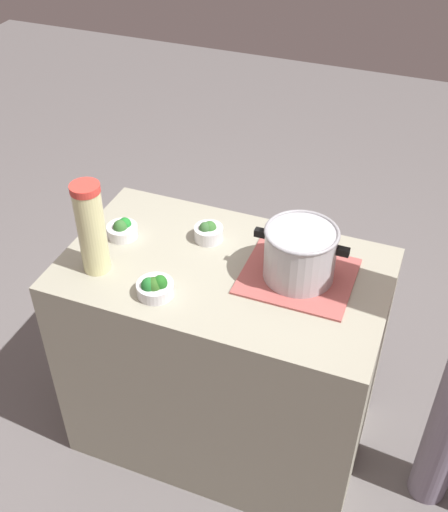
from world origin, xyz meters
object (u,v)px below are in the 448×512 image
object	(u,v)px
broccoli_bowl_front	(208,232)
lemonade_pitcher	(91,228)
broccoli_bowl_center	(122,229)
broccoli_bowl_back	(155,287)
cooking_pot	(300,253)

from	to	relation	value
broccoli_bowl_front	lemonade_pitcher	bearing A→B (deg)	-135.34
lemonade_pitcher	broccoli_bowl_front	xyz separation A→B (m)	(0.28, 0.28, -0.13)
lemonade_pitcher	broccoli_bowl_center	world-z (taller)	lemonade_pitcher
lemonade_pitcher	broccoli_bowl_front	size ratio (longest dim) A/B	3.19
broccoli_bowl_center	broccoli_bowl_back	xyz separation A→B (m)	(0.24, -0.24, 0.00)
cooking_pot	broccoli_bowl_center	world-z (taller)	cooking_pot
lemonade_pitcher	broccoli_bowl_back	size ratio (longest dim) A/B	2.73
cooking_pot	lemonade_pitcher	distance (m)	0.66
lemonade_pitcher	broccoli_bowl_center	bearing A→B (deg)	92.07
cooking_pot	broccoli_bowl_back	size ratio (longest dim) A/B	2.57
broccoli_bowl_front	broccoli_bowl_back	distance (m)	0.33
cooking_pot	broccoli_bowl_front	world-z (taller)	cooking_pot
broccoli_bowl_front	broccoli_bowl_center	bearing A→B (deg)	-162.55
cooking_pot	lemonade_pitcher	size ratio (longest dim) A/B	0.94
cooking_pot	broccoli_bowl_front	size ratio (longest dim) A/B	3.00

